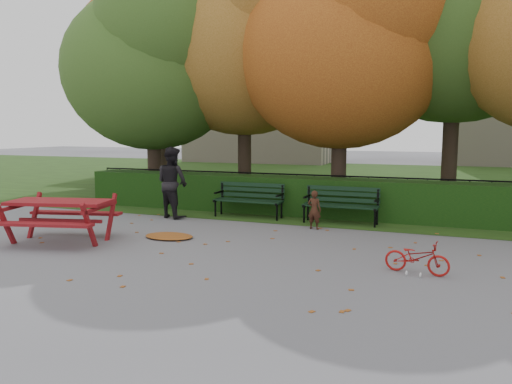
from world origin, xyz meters
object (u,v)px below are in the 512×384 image
(tree_a, at_px, (156,57))
(child, at_px, (314,210))
(tree_c, at_px, (352,36))
(bicycle, at_px, (417,257))
(tree_b, at_px, (252,28))
(bench_right, at_px, (341,202))
(adult, at_px, (172,182))
(bench_left, at_px, (249,197))
(tree_f, at_px, (164,41))
(picnic_table, at_px, (60,210))

(tree_a, relative_size, child, 8.40)
(tree_c, bearing_deg, bicycle, -69.65)
(tree_b, height_order, child, tree_b)
(bench_right, relative_size, bicycle, 1.79)
(child, xyz_separation_m, bicycle, (2.41, -2.87, -0.18))
(tree_a, bearing_deg, adult, -52.29)
(bench_left, bearing_deg, bench_right, 0.00)
(bench_left, xyz_separation_m, child, (1.98, -0.95, -0.07))
(bench_right, bearing_deg, tree_b, 139.33)
(tree_a, height_order, tree_f, tree_f)
(child, bearing_deg, tree_c, -84.01)
(picnic_table, bearing_deg, tree_a, 89.75)
(tree_a, height_order, bench_right, tree_a)
(tree_c, distance_m, adult, 6.35)
(tree_a, height_order, tree_c, tree_c)
(tree_a, xyz_separation_m, tree_b, (2.74, 1.17, 0.88))
(adult, bearing_deg, bench_left, -137.07)
(tree_a, bearing_deg, child, -25.69)
(child, xyz_separation_m, adult, (-3.80, 0.14, 0.47))
(adult, relative_size, bicycle, 1.82)
(tree_a, height_order, bicycle, tree_a)
(bench_left, bearing_deg, child, -25.57)
(child, bearing_deg, tree_b, -43.18)
(tree_b, distance_m, bicycle, 10.20)
(adult, height_order, bicycle, adult)
(tree_c, bearing_deg, tree_b, 166.55)
(bench_right, relative_size, child, 2.02)
(picnic_table, bearing_deg, bench_left, 45.13)
(tree_b, relative_size, adult, 4.80)
(picnic_table, relative_size, bicycle, 2.29)
(tree_c, height_order, picnic_table, tree_c)
(tree_c, height_order, bicycle, tree_c)
(picnic_table, bearing_deg, tree_b, 65.82)
(bench_left, bearing_deg, tree_c, 46.64)
(child, bearing_deg, bench_left, -16.77)
(tree_f, xyz_separation_m, bicycle, (10.22, -9.35, -5.43))
(bench_right, bearing_deg, tree_c, 96.70)
(tree_b, height_order, bench_right, tree_b)
(bench_right, distance_m, child, 1.04)
(tree_a, xyz_separation_m, bicycle, (8.28, -5.69, -4.26))
(child, bearing_deg, picnic_table, 43.87)
(tree_b, relative_size, bicycle, 8.76)
(picnic_table, bearing_deg, tree_f, 95.68)
(tree_b, relative_size, bench_right, 4.88)
(tree_f, distance_m, bench_right, 11.19)
(tree_c, bearing_deg, picnic_table, -126.08)
(tree_c, distance_m, tree_f, 8.66)
(tree_b, xyz_separation_m, tree_c, (3.28, -0.78, -0.58))
(tree_a, xyz_separation_m, child, (5.86, -2.82, -4.07))
(bench_left, height_order, bicycle, bench_left)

